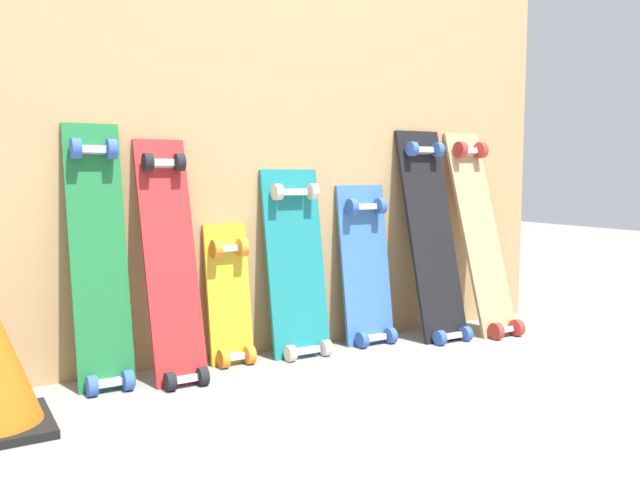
{
  "coord_description": "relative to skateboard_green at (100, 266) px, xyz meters",
  "views": [
    {
      "loc": [
        -1.25,
        -2.19,
        0.69
      ],
      "look_at": [
        0.0,
        -0.07,
        0.44
      ],
      "focal_mm": 36.92,
      "sensor_mm": 36.0,
      "label": 1
    }
  ],
  "objects": [
    {
      "name": "ground_plane",
      "position": [
        0.8,
        0.04,
        -0.39
      ],
      "size": [
        12.0,
        12.0,
        0.0
      ],
      "primitive_type": "plane",
      "color": "gray"
    },
    {
      "name": "plywood_wall_panel",
      "position": [
        0.8,
        0.11,
        0.45
      ],
      "size": [
        2.41,
        0.04,
        1.69
      ],
      "primitive_type": "cube",
      "color": "tan",
      "rests_on": "ground"
    },
    {
      "name": "skateboard_green",
      "position": [
        0.0,
        0.0,
        0.0
      ],
      "size": [
        0.18,
        0.22,
        0.91
      ],
      "color": "#1E7238",
      "rests_on": "ground"
    },
    {
      "name": "skateboard_red",
      "position": [
        0.22,
        -0.04,
        -0.03
      ],
      "size": [
        0.17,
        0.29,
        0.87
      ],
      "color": "#B22626",
      "rests_on": "ground"
    },
    {
      "name": "skateboard_yellow",
      "position": [
        0.46,
        0.03,
        -0.17
      ],
      "size": [
        0.16,
        0.15,
        0.57
      ],
      "color": "gold",
      "rests_on": "ground"
    },
    {
      "name": "skateboard_teal",
      "position": [
        0.72,
        0.01,
        -0.07
      ],
      "size": [
        0.24,
        0.19,
        0.77
      ],
      "color": "#197A7F",
      "rests_on": "ground"
    },
    {
      "name": "skateboard_blue",
      "position": [
        1.05,
        0.02,
        -0.1
      ],
      "size": [
        0.22,
        0.17,
        0.7
      ],
      "color": "#386BAD",
      "rests_on": "ground"
    },
    {
      "name": "skateboard_black",
      "position": [
        1.34,
        -0.04,
        0.01
      ],
      "size": [
        0.22,
        0.29,
        0.94
      ],
      "color": "black",
      "rests_on": "ground"
    },
    {
      "name": "skateboard_natural",
      "position": [
        1.6,
        -0.07,
        0.01
      ],
      "size": [
        0.19,
        0.35,
        0.93
      ],
      "color": "tan",
      "rests_on": "ground"
    }
  ]
}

